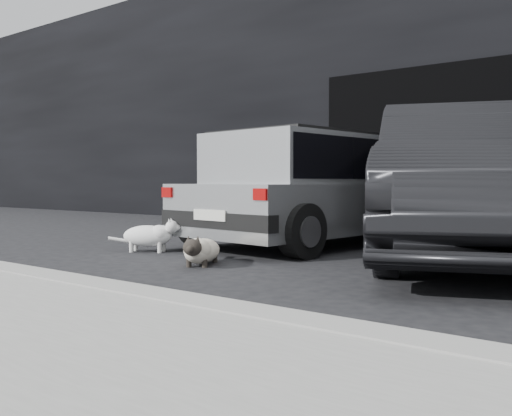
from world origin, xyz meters
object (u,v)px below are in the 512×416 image
Objects in this scene: cat_siamese at (201,251)px; cat_white at (151,235)px; silver_hatchback at (316,184)px; second_car at (470,180)px.

cat_white reaches higher than cat_siamese.
silver_hatchback is 4.85× the size of cat_siamese.
cat_siamese is 1.20m from cat_white.
silver_hatchback is at bearing 123.26° from cat_white.
cat_white is at bearing -111.76° from silver_hatchback.
cat_white is (-2.93, -1.55, -0.60)m from second_car.
second_car is 2.74m from cat_siamese.
second_car is (1.94, -0.26, 0.05)m from silver_hatchback.
cat_siamese is 1.10× the size of cat_white.
second_car is at bearing 89.79° from cat_white.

